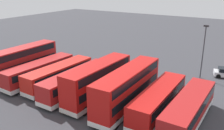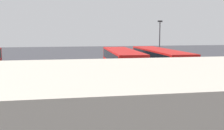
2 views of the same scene
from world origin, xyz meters
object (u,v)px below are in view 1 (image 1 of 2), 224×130
(bus_single_deck_fifth, at_px, (77,81))
(bus_single_deck_seventh, at_px, (39,71))
(bus_single_deck_near_end, at_px, (189,109))
(bus_single_deck_second, at_px, (159,100))
(bus_double_decker_far_end, at_px, (24,61))
(bus_double_decker_fourth, at_px, (98,81))
(bus_single_deck_sixth, at_px, (59,75))
(lamp_post_tall, at_px, (204,48))
(bus_double_decker_third, at_px, (128,88))

(bus_single_deck_fifth, distance_m, bus_single_deck_seventh, 6.95)
(bus_single_deck_near_end, height_order, bus_single_deck_second, same)
(bus_single_deck_second, xyz_separation_m, bus_double_decker_far_end, (21.58, -0.03, 0.83))
(bus_single_deck_fifth, bearing_deg, bus_double_decker_far_end, -2.71)
(bus_double_decker_fourth, height_order, bus_single_deck_sixth, bus_double_decker_fourth)
(bus_single_deck_near_end, relative_size, bus_single_deck_seventh, 0.98)
(bus_double_decker_fourth, bearing_deg, lamp_post_tall, -123.03)
(bus_single_deck_near_end, bearing_deg, bus_double_decker_third, 1.48)
(bus_double_decker_third, relative_size, bus_single_deck_seventh, 1.04)
(bus_double_decker_far_end, bearing_deg, bus_single_deck_fifth, 177.29)
(bus_single_deck_near_end, xyz_separation_m, bus_double_decker_fourth, (10.92, 0.24, 0.83))
(bus_single_deck_seventh, bearing_deg, bus_single_deck_sixth, -172.86)
(lamp_post_tall, bearing_deg, bus_single_deck_second, 83.65)
(bus_single_deck_second, height_order, bus_double_decker_fourth, bus_double_decker_fourth)
(bus_double_decker_far_end, bearing_deg, bus_double_decker_third, 178.27)
(bus_double_decker_fourth, relative_size, bus_single_deck_sixth, 0.98)
(bus_double_decker_far_end, distance_m, lamp_post_tall, 26.70)
(bus_single_deck_seventh, bearing_deg, lamp_post_tall, -144.65)
(bus_double_decker_fourth, distance_m, bus_single_deck_seventh, 10.40)
(bus_single_deck_near_end, distance_m, bus_single_deck_second, 3.39)
(bus_single_deck_second, bearing_deg, lamp_post_tall, -96.35)
(bus_single_deck_fifth, bearing_deg, bus_double_decker_third, 179.68)
(bus_single_deck_sixth, bearing_deg, bus_single_deck_seventh, 7.14)
(bus_double_decker_third, bearing_deg, bus_single_deck_fifth, -0.32)
(bus_single_deck_seventh, bearing_deg, bus_single_deck_fifth, 179.86)
(bus_single_deck_second, bearing_deg, bus_single_deck_near_end, 174.26)
(bus_single_deck_second, relative_size, bus_single_deck_sixth, 0.99)
(bus_single_deck_second, height_order, bus_single_deck_sixth, same)
(bus_double_decker_third, relative_size, lamp_post_tall, 1.50)
(bus_single_deck_fifth, relative_size, bus_single_deck_sixth, 1.06)
(bus_single_deck_second, distance_m, bus_double_decker_fourth, 7.61)
(bus_single_deck_sixth, bearing_deg, bus_single_deck_near_end, 179.01)
(bus_single_deck_sixth, bearing_deg, bus_single_deck_second, -179.88)
(bus_double_decker_third, bearing_deg, bus_single_deck_near_end, -178.52)
(bus_double_decker_third, bearing_deg, bus_single_deck_second, -171.65)
(bus_double_decker_fourth, distance_m, bus_single_deck_fifth, 3.51)
(bus_single_deck_sixth, distance_m, bus_double_decker_far_end, 7.15)
(bus_single_deck_near_end, bearing_deg, bus_single_deck_seventh, 0.32)
(bus_single_deck_near_end, xyz_separation_m, bus_single_deck_second, (3.38, -0.34, -0.00))
(bus_single_deck_near_end, relative_size, bus_double_decker_third, 0.94)
(bus_single_deck_fifth, height_order, lamp_post_tall, lamp_post_tall)
(bus_single_deck_near_end, xyz_separation_m, bus_single_deck_fifth, (14.33, 0.14, 0.00))
(bus_single_deck_second, height_order, bus_single_deck_seventh, same)
(bus_single_deck_near_end, bearing_deg, bus_double_decker_fourth, 1.28)
(bus_double_decker_third, distance_m, bus_single_deck_fifth, 7.47)
(bus_single_deck_fifth, height_order, bus_double_decker_far_end, bus_double_decker_far_end)
(bus_single_deck_near_end, distance_m, lamp_post_tall, 14.10)
(bus_single_deck_second, relative_size, bus_double_decker_fourth, 1.01)
(bus_single_deck_second, bearing_deg, bus_single_deck_sixth, 0.12)
(bus_double_decker_third, xyz_separation_m, bus_single_deck_sixth, (10.95, -0.49, -0.83))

